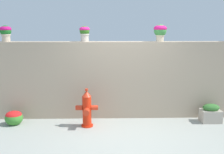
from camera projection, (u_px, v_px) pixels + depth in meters
The scene contains 8 objects.
ground_plane at pixel (125, 136), 5.23m from camera, with size 24.00×24.00×0.00m, color #989C93.
stone_wall at pixel (122, 80), 6.31m from camera, with size 6.46×0.40×1.91m, color tan.
potted_plant_0 at pixel (6, 32), 6.02m from camera, with size 0.28×0.28×0.39m.
potted_plant_1 at pixel (85, 32), 6.06m from camera, with size 0.25×0.25×0.38m.
potted_plant_2 at pixel (160, 31), 6.12m from camera, with size 0.32×0.32×0.42m.
fire_hydrant at pixel (87, 109), 5.70m from camera, with size 0.51×0.41×0.89m.
flower_bush_left at pixel (14, 117), 5.86m from camera, with size 0.41×0.37×0.34m.
planter_box at pixel (211, 113), 6.01m from camera, with size 0.47×0.32×0.45m.
Camera 1 is at (-0.39, -4.89, 2.22)m, focal length 40.14 mm.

